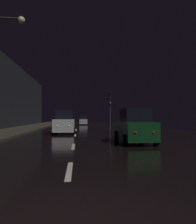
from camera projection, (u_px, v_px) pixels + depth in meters
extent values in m
cube|color=black|center=(76.00, 129.00, 27.69)|extent=(25.95, 84.00, 0.02)
cube|color=#38332B|center=(22.00, 129.00, 27.07)|extent=(4.40, 84.00, 0.15)
cube|color=beige|center=(69.00, 170.00, 6.28)|extent=(0.16, 2.20, 0.01)
cube|color=beige|center=(73.00, 146.00, 11.47)|extent=(0.16, 2.20, 0.01)
cube|color=beige|center=(75.00, 135.00, 18.70)|extent=(0.16, 2.20, 0.01)
cube|color=beige|center=(76.00, 130.00, 25.55)|extent=(0.16, 2.20, 0.01)
cube|color=beige|center=(76.00, 129.00, 27.49)|extent=(0.16, 2.20, 0.01)
cylinder|color=#38383A|center=(110.00, 117.00, 28.68)|extent=(0.12, 0.12, 3.11)
cube|color=black|center=(110.00, 98.00, 28.74)|extent=(0.33, 0.36, 1.90)
sphere|color=black|center=(110.00, 93.00, 28.58)|extent=(0.22, 0.22, 0.22)
sphere|color=black|center=(110.00, 98.00, 28.56)|extent=(0.22, 0.22, 0.22)
sphere|color=#19D84C|center=(110.00, 103.00, 28.55)|extent=(0.22, 0.22, 0.22)
cylinder|color=#2D2D30|center=(10.00, 18.00, 13.37)|extent=(1.40, 0.10, 0.10)
sphere|color=beige|center=(21.00, 20.00, 13.43)|extent=(0.44, 0.44, 0.44)
cube|color=silver|center=(65.00, 125.00, 20.74)|extent=(1.85, 4.33, 1.13)
cube|color=black|center=(65.00, 115.00, 20.92)|extent=(1.58, 2.16, 0.87)
cylinder|color=black|center=(74.00, 131.00, 19.30)|extent=(0.23, 0.66, 0.66)
cylinder|color=black|center=(53.00, 131.00, 19.14)|extent=(0.23, 0.66, 0.66)
cylinder|color=black|center=(74.00, 129.00, 22.32)|extent=(0.23, 0.66, 0.66)
cylinder|color=black|center=(56.00, 129.00, 22.15)|extent=(0.23, 0.66, 0.66)
sphere|color=white|center=(69.00, 126.00, 18.68)|extent=(0.19, 0.19, 0.19)
sphere|color=white|center=(57.00, 126.00, 18.58)|extent=(0.19, 0.19, 0.19)
sphere|color=red|center=(71.00, 124.00, 22.90)|extent=(0.19, 0.19, 0.19)
sphere|color=red|center=(61.00, 124.00, 22.80)|extent=(0.19, 0.19, 0.19)
cube|color=#A5A8AD|center=(83.00, 121.00, 44.60)|extent=(1.58, 3.69, 0.97)
cube|color=black|center=(83.00, 117.00, 44.49)|extent=(1.34, 1.84, 0.74)
cylinder|color=black|center=(79.00, 123.00, 45.80)|extent=(0.19, 0.56, 0.56)
cylinder|color=black|center=(87.00, 123.00, 45.95)|extent=(0.19, 0.56, 0.56)
cylinder|color=black|center=(79.00, 124.00, 43.23)|extent=(0.19, 0.56, 0.56)
cylinder|color=black|center=(87.00, 124.00, 43.38)|extent=(0.19, 0.56, 0.56)
sphere|color=slate|center=(81.00, 121.00, 46.36)|extent=(0.16, 0.16, 0.16)
sphere|color=slate|center=(85.00, 121.00, 46.44)|extent=(0.16, 0.16, 0.16)
sphere|color=red|center=(81.00, 122.00, 42.76)|extent=(0.16, 0.16, 0.16)
sphere|color=red|center=(86.00, 122.00, 42.84)|extent=(0.16, 0.16, 0.16)
cube|color=#0F3819|center=(134.00, 130.00, 13.23)|extent=(1.73, 4.04, 1.06)
cube|color=black|center=(135.00, 115.00, 13.11)|extent=(1.47, 2.02, 0.81)
cylinder|color=black|center=(117.00, 136.00, 14.55)|extent=(0.21, 0.61, 0.61)
cylinder|color=black|center=(141.00, 136.00, 14.70)|extent=(0.21, 0.61, 0.61)
cylinder|color=black|center=(126.00, 140.00, 11.73)|extent=(0.21, 0.61, 0.61)
cylinder|color=black|center=(156.00, 140.00, 11.89)|extent=(0.21, 0.61, 0.61)
sphere|color=slate|center=(120.00, 129.00, 15.15)|extent=(0.17, 0.17, 0.17)
sphere|color=slate|center=(134.00, 129.00, 15.24)|extent=(0.17, 0.17, 0.17)
sphere|color=red|center=(135.00, 133.00, 11.22)|extent=(0.17, 0.17, 0.17)
sphere|color=red|center=(153.00, 133.00, 11.30)|extent=(0.17, 0.17, 0.17)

